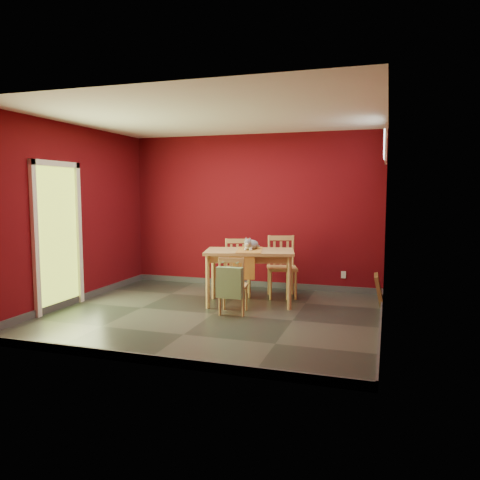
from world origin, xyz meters
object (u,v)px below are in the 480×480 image
(chair_far_left, at_px, (238,267))
(dining_table, at_px, (250,257))
(tote_bag, at_px, (230,283))
(picture_frame, at_px, (379,290))
(cat, at_px, (251,243))
(chair_far_right, at_px, (282,266))
(chair_near, at_px, (233,284))

(chair_far_left, bearing_deg, dining_table, -56.11)
(tote_bag, bearing_deg, picture_frame, 35.14)
(tote_bag, xyz_separation_m, cat, (0.04, 0.90, 0.45))
(chair_far_right, bearing_deg, chair_far_left, -171.05)
(dining_table, bearing_deg, cat, 89.05)
(chair_far_right, relative_size, cat, 2.36)
(picture_frame, bearing_deg, tote_bag, -144.86)
(dining_table, xyz_separation_m, cat, (0.00, 0.09, 0.21))
(dining_table, distance_m, chair_far_right, 0.77)
(chair_far_left, xyz_separation_m, tote_bag, (0.32, -1.36, 0.01))
(chair_far_left, relative_size, chair_far_right, 0.94)
(dining_table, height_order, tote_bag, dining_table)
(chair_far_right, distance_m, picture_frame, 1.55)
(dining_table, distance_m, picture_frame, 2.00)
(tote_bag, bearing_deg, cat, 87.37)
(chair_far_left, height_order, tote_bag, chair_far_left)
(tote_bag, distance_m, cat, 1.01)
(dining_table, height_order, picture_frame, dining_table)
(tote_bag, bearing_deg, chair_near, 95.58)
(chair_far_left, xyz_separation_m, chair_far_right, (0.71, 0.11, 0.03))
(chair_far_right, distance_m, chair_near, 1.34)
(chair_far_left, distance_m, tote_bag, 1.39)
(chair_far_left, xyz_separation_m, cat, (0.36, -0.45, 0.46))
(tote_bag, xyz_separation_m, picture_frame, (1.91, 1.34, -0.25))
(chair_far_left, bearing_deg, chair_near, -75.30)
(chair_far_left, relative_size, tote_bag, 1.88)
(picture_frame, bearing_deg, chair_far_left, 179.69)
(chair_near, height_order, picture_frame, chair_near)
(chair_near, distance_m, cat, 0.87)
(chair_far_left, distance_m, picture_frame, 2.25)
(chair_near, relative_size, cat, 1.94)
(dining_table, relative_size, chair_far_right, 1.48)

